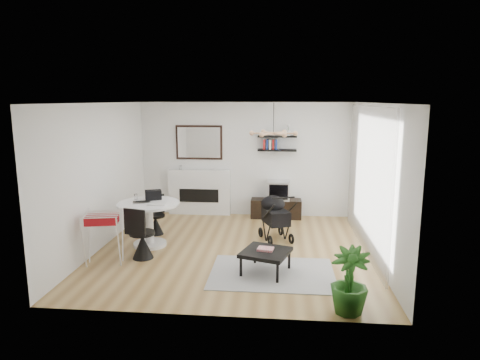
# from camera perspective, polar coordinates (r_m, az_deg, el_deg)

# --- Properties ---
(floor) EXTENTS (5.00, 5.00, 0.00)m
(floor) POSITION_cam_1_polar(r_m,az_deg,el_deg) (8.09, -0.81, -9.25)
(floor) COLOR olive
(floor) RESTS_ON ground
(ceiling) EXTENTS (5.00, 5.00, 0.00)m
(ceiling) POSITION_cam_1_polar(r_m,az_deg,el_deg) (7.60, -0.87, 10.24)
(ceiling) COLOR white
(ceiling) RESTS_ON wall_back
(wall_back) EXTENTS (5.00, 0.00, 5.00)m
(wall_back) POSITION_cam_1_polar(r_m,az_deg,el_deg) (10.19, 0.67, 2.74)
(wall_back) COLOR white
(wall_back) RESTS_ON floor
(wall_left) EXTENTS (0.00, 5.00, 5.00)m
(wall_left) POSITION_cam_1_polar(r_m,az_deg,el_deg) (8.38, -18.10, 0.47)
(wall_left) COLOR white
(wall_left) RESTS_ON floor
(wall_right) EXTENTS (0.00, 5.00, 5.00)m
(wall_right) POSITION_cam_1_polar(r_m,az_deg,el_deg) (7.87, 17.57, -0.13)
(wall_right) COLOR white
(wall_right) RESTS_ON floor
(sheer_curtain) EXTENTS (0.04, 3.60, 2.60)m
(sheer_curtain) POSITION_cam_1_polar(r_m,az_deg,el_deg) (8.04, 16.58, 0.15)
(sheer_curtain) COLOR white
(sheer_curtain) RESTS_ON wall_right
(fireplace) EXTENTS (1.50, 0.17, 2.16)m
(fireplace) POSITION_cam_1_polar(r_m,az_deg,el_deg) (10.37, -5.44, -0.89)
(fireplace) COLOR white
(fireplace) RESTS_ON floor
(shelf_lower) EXTENTS (0.90, 0.25, 0.04)m
(shelf_lower) POSITION_cam_1_polar(r_m,az_deg,el_deg) (10.00, 4.96, 3.99)
(shelf_lower) COLOR black
(shelf_lower) RESTS_ON wall_back
(shelf_upper) EXTENTS (0.90, 0.25, 0.04)m
(shelf_upper) POSITION_cam_1_polar(r_m,az_deg,el_deg) (9.96, 4.99, 5.82)
(shelf_upper) COLOR black
(shelf_upper) RESTS_ON wall_back
(pendant_lamp) EXTENTS (0.90, 0.90, 0.10)m
(pendant_lamp) POSITION_cam_1_polar(r_m,az_deg,el_deg) (7.88, 4.47, 6.23)
(pendant_lamp) COLOR tan
(pendant_lamp) RESTS_ON ceiling
(tv_console) EXTENTS (1.18, 0.41, 0.44)m
(tv_console) POSITION_cam_1_polar(r_m,az_deg,el_deg) (10.16, 4.83, -3.80)
(tv_console) COLOR black
(tv_console) RESTS_ON floor
(crt_tv) EXTENTS (0.51, 0.45, 0.45)m
(crt_tv) POSITION_cam_1_polar(r_m,az_deg,el_deg) (10.06, 5.16, -1.37)
(crt_tv) COLOR silver
(crt_tv) RESTS_ON tv_console
(dining_table) EXTENTS (1.16, 1.16, 0.85)m
(dining_table) POSITION_cam_1_polar(r_m,az_deg,el_deg) (8.31, -12.04, -4.89)
(dining_table) COLOR white
(dining_table) RESTS_ON floor
(laptop) EXTENTS (0.37, 0.29, 0.03)m
(laptop) POSITION_cam_1_polar(r_m,az_deg,el_deg) (8.21, -12.99, -2.93)
(laptop) COLOR black
(laptop) RESTS_ON dining_table
(black_bag) EXTENTS (0.35, 0.28, 0.18)m
(black_bag) POSITION_cam_1_polar(r_m,az_deg,el_deg) (8.44, -11.49, -1.96)
(black_bag) COLOR black
(black_bag) RESTS_ON dining_table
(newspaper) EXTENTS (0.35, 0.30, 0.01)m
(newspaper) POSITION_cam_1_polar(r_m,az_deg,el_deg) (8.07, -10.99, -3.15)
(newspaper) COLOR silver
(newspaper) RESTS_ON dining_table
(drinking_glass) EXTENTS (0.07, 0.07, 0.11)m
(drinking_glass) POSITION_cam_1_polar(r_m,az_deg,el_deg) (8.50, -13.71, -2.20)
(drinking_glass) COLOR white
(drinking_glass) RESTS_ON dining_table
(chair_far) EXTENTS (0.40, 0.42, 0.82)m
(chair_far) POSITION_cam_1_polar(r_m,az_deg,el_deg) (9.08, -11.17, -5.51)
(chair_far) COLOR black
(chair_far) RESTS_ON floor
(chair_near) EXTENTS (0.48, 0.49, 0.94)m
(chair_near) POSITION_cam_1_polar(r_m,az_deg,el_deg) (7.76, -12.95, -8.09)
(chair_near) COLOR black
(chair_near) RESTS_ON floor
(drying_rack) EXTENTS (0.70, 0.67, 0.90)m
(drying_rack) POSITION_cam_1_polar(r_m,az_deg,el_deg) (7.61, -17.73, -7.31)
(drying_rack) COLOR white
(drying_rack) RESTS_ON floor
(stroller) EXTENTS (0.74, 0.89, 0.98)m
(stroller) POSITION_cam_1_polar(r_m,az_deg,el_deg) (8.57, 4.68, -5.19)
(stroller) COLOR black
(stroller) RESTS_ON floor
(rug) EXTENTS (1.98, 1.43, 0.01)m
(rug) POSITION_cam_1_polar(r_m,az_deg,el_deg) (7.06, 4.31, -12.29)
(rug) COLOR #9B9B9B
(rug) RESTS_ON floor
(coffee_table) EXTENTS (0.89, 0.89, 0.36)m
(coffee_table) POSITION_cam_1_polar(r_m,az_deg,el_deg) (6.96, 3.45, -9.70)
(coffee_table) COLOR black
(coffee_table) RESTS_ON rug
(magazines) EXTENTS (0.28, 0.23, 0.04)m
(magazines) POSITION_cam_1_polar(r_m,az_deg,el_deg) (6.97, 3.42, -9.17)
(magazines) COLOR #D0343D
(magazines) RESTS_ON coffee_table
(potted_plant) EXTENTS (0.61, 0.61, 0.88)m
(potted_plant) POSITION_cam_1_polar(r_m,az_deg,el_deg) (5.88, 14.37, -12.89)
(potted_plant) COLOR #225718
(potted_plant) RESTS_ON floor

